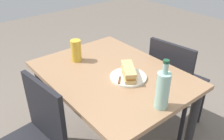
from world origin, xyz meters
TOP-DOWN VIEW (x-y plane):
  - dining_table at (0.00, 0.00)m, footprint 1.04×0.79m
  - chair_near at (-0.09, -0.59)m, footprint 0.45×0.45m
  - plate_near at (-0.12, -0.04)m, footprint 0.24×0.24m
  - baguette_sandwich_near at (-0.12, -0.04)m, footprint 0.21×0.17m
  - knife_near at (-0.10, 0.02)m, footprint 0.13×0.14m
  - water_bottle at (-0.45, 0.03)m, footprint 0.07×0.07m
  - beer_glass at (0.30, 0.09)m, footprint 0.08×0.08m

SIDE VIEW (x-z plane):
  - chair_near at x=-0.09m, z-range 0.07..0.94m
  - dining_table at x=0.00m, z-range 0.25..1.02m
  - plate_near at x=-0.12m, z-range 0.77..0.78m
  - knife_near at x=-0.10m, z-range 0.78..0.79m
  - baguette_sandwich_near at x=-0.12m, z-range 0.78..0.85m
  - beer_glass at x=0.30m, z-range 0.77..0.93m
  - water_bottle at x=-0.45m, z-range 0.74..1.02m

